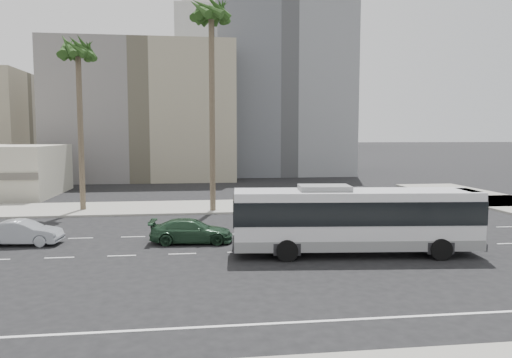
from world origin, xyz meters
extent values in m
plane|color=black|center=(0.00, 0.00, 0.00)|extent=(700.00, 700.00, 0.00)
cube|color=gray|center=(0.00, 15.50, 0.07)|extent=(120.00, 7.00, 0.15)
cube|color=gray|center=(-12.00, 45.00, 9.00)|extent=(24.00, 18.00, 18.00)
cube|color=slate|center=(8.00, 52.00, 13.00)|extent=(20.00, 20.00, 26.00)
cube|color=silver|center=(-2.00, 250.00, 22.00)|extent=(42.00, 42.00, 44.00)
cube|color=silver|center=(-2.00, 250.00, 60.00)|extent=(26.00, 26.00, 32.00)
cube|color=slate|center=(45.00, 230.00, 35.00)|extent=(26.00, 26.00, 70.00)
cube|color=slate|center=(70.00, 260.00, 30.00)|extent=(22.00, 22.00, 60.00)
cube|color=silver|center=(2.70, -1.09, 1.89)|extent=(12.40, 3.82, 2.73)
cube|color=black|center=(2.70, -1.09, 2.26)|extent=(12.46, 3.89, 1.16)
cube|color=gray|center=(2.70, -1.09, 0.68)|extent=(12.42, 3.86, 0.53)
cube|color=gray|center=(1.13, -1.09, 3.37)|extent=(2.67, 1.91, 0.32)
cube|color=#262628|center=(8.49, -1.09, 3.10)|extent=(0.81, 1.94, 0.32)
cylinder|color=black|center=(6.60, -2.44, 0.53)|extent=(1.05, 0.32, 1.05)
cylinder|color=black|center=(6.60, 0.26, 0.53)|extent=(1.05, 0.32, 1.05)
cylinder|color=black|center=(-0.87, -2.44, 0.53)|extent=(1.05, 0.32, 1.05)
cylinder|color=black|center=(-0.87, 0.26, 0.53)|extent=(1.05, 0.32, 1.05)
imported|color=#21412A|center=(-5.54, 2.55, 0.67)|extent=(2.18, 4.74, 1.34)
imported|color=#999EA6|center=(-14.77, 3.23, 0.68)|extent=(1.78, 4.24, 1.36)
cylinder|color=brown|center=(-3.93, 13.12, 7.52)|extent=(0.41, 0.41, 15.04)
cylinder|color=brown|center=(-14.14, 14.88, 6.18)|extent=(0.39, 0.39, 12.36)
camera|label=1|loc=(-5.34, -24.15, 6.06)|focal=33.57mm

